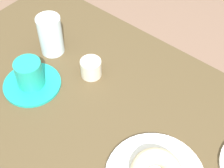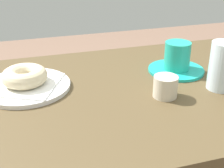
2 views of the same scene
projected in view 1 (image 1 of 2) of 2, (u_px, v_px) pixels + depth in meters
The scene contains 4 objects.
table at pixel (110, 129), 0.93m from camera, with size 1.09×0.61×0.75m.
water_glass at pixel (50, 35), 0.96m from camera, with size 0.07×0.07×0.12m, color silver.
coffee_cup at pixel (30, 77), 0.89m from camera, with size 0.16×0.16×0.08m.
sugar_jar at pixel (91, 68), 0.93m from camera, with size 0.06×0.06×0.05m, color beige.
Camera 1 is at (-0.33, 0.39, 1.45)m, focal length 54.51 mm.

